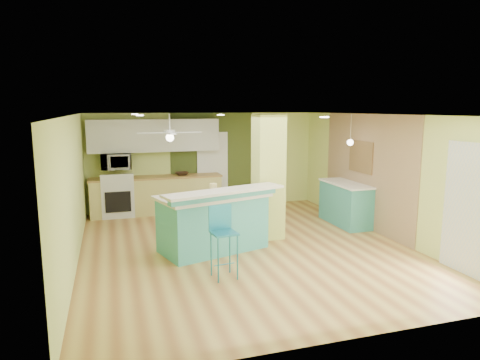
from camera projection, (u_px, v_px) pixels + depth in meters
name	position (u px, v px, depth m)	size (l,w,h in m)	color
floor	(245.00, 247.00, 8.16)	(6.00, 7.00, 0.01)	#9D6637
ceiling	(245.00, 115.00, 7.74)	(6.00, 7.00, 0.01)	white
wall_back	(205.00, 161.00, 11.26)	(6.00, 0.01, 2.50)	#D3E47A
wall_front	(343.00, 236.00, 4.65)	(6.00, 0.01, 2.50)	#D3E47A
wall_left	(73.00, 192.00, 7.09)	(0.01, 7.00, 2.50)	#D3E47A
wall_right	(383.00, 175.00, 8.82)	(0.01, 7.00, 2.50)	#D3E47A
wood_panel	(366.00, 171.00, 9.38)	(0.02, 3.40, 2.50)	#8E6E51
olive_accent	(212.00, 161.00, 11.30)	(2.20, 0.02, 2.50)	#425020
interior_door	(213.00, 170.00, 11.31)	(0.82, 0.05, 2.00)	white
french_door	(471.00, 210.00, 6.67)	(0.04, 1.08, 2.10)	silver
column	(268.00, 177.00, 8.61)	(0.55, 0.55, 2.50)	#BCC95D
kitchen_run	(157.00, 195.00, 10.72)	(3.25, 0.63, 0.94)	#CBBF6A
stove	(118.00, 198.00, 10.44)	(0.76, 0.66, 1.08)	silver
upper_cabinets	(155.00, 135.00, 10.59)	(3.20, 0.34, 0.80)	silver
microwave	(116.00, 161.00, 10.30)	(0.70, 0.48, 0.39)	silver
ceiling_fan	(170.00, 133.00, 9.38)	(1.41, 1.41, 0.61)	silver
pendant_lamp	(350.00, 142.00, 9.32)	(0.14, 0.14, 0.69)	white
wall_decor	(361.00, 157.00, 9.51)	(0.03, 0.90, 0.70)	brown
peninsula	(213.00, 221.00, 7.92)	(2.38, 1.76, 1.21)	teal
bar_stool	(222.00, 230.00, 6.63)	(0.41, 0.41, 1.13)	teal
side_counter	(346.00, 203.00, 9.73)	(0.63, 1.49, 0.96)	teal
fruit_bowl	(182.00, 174.00, 10.82)	(0.34, 0.34, 0.08)	#321F14
canister	(213.00, 188.00, 8.09)	(0.14, 0.14, 0.16)	gold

